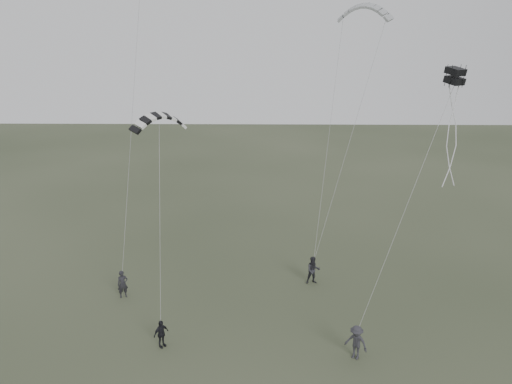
{
  "coord_description": "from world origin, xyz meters",
  "views": [
    {
      "loc": [
        1.47,
        -22.83,
        15.67
      ],
      "look_at": [
        0.98,
        5.03,
        6.97
      ],
      "focal_mm": 35.0,
      "sensor_mm": 36.0,
      "label": 1
    }
  ],
  "objects_px": {
    "flyer_left": "(123,284)",
    "kite_striped": "(159,115)",
    "kite_pale_large": "(365,6)",
    "flyer_far": "(356,342)",
    "kite_box": "(455,76)",
    "flyer_center": "(161,334)",
    "flyer_right": "(313,270)"
  },
  "relations": [
    {
      "from": "flyer_left",
      "to": "kite_striped",
      "type": "relative_size",
      "value": 0.58
    },
    {
      "from": "kite_pale_large",
      "to": "kite_striped",
      "type": "relative_size",
      "value": 1.22
    },
    {
      "from": "flyer_left",
      "to": "flyer_far",
      "type": "bearing_deg",
      "value": -50.03
    },
    {
      "from": "flyer_far",
      "to": "kite_box",
      "type": "bearing_deg",
      "value": 66.49
    },
    {
      "from": "flyer_left",
      "to": "flyer_center",
      "type": "bearing_deg",
      "value": -82.49
    },
    {
      "from": "kite_striped",
      "to": "kite_box",
      "type": "distance_m",
      "value": 14.95
    },
    {
      "from": "flyer_right",
      "to": "kite_box",
      "type": "xyz_separation_m",
      "value": [
        5.93,
        -5.09,
        12.92
      ]
    },
    {
      "from": "flyer_center",
      "to": "kite_pale_large",
      "type": "bearing_deg",
      "value": 0.6
    },
    {
      "from": "flyer_right",
      "to": "flyer_far",
      "type": "relative_size",
      "value": 1.02
    },
    {
      "from": "flyer_center",
      "to": "kite_pale_large",
      "type": "relative_size",
      "value": 0.42
    },
    {
      "from": "flyer_left",
      "to": "kite_pale_large",
      "type": "height_order",
      "value": "kite_pale_large"
    },
    {
      "from": "flyer_center",
      "to": "kite_box",
      "type": "distance_m",
      "value": 19.7
    },
    {
      "from": "kite_striped",
      "to": "kite_pale_large",
      "type": "bearing_deg",
      "value": 1.16
    },
    {
      "from": "flyer_center",
      "to": "kite_striped",
      "type": "bearing_deg",
      "value": 45.96
    },
    {
      "from": "kite_box",
      "to": "flyer_center",
      "type": "bearing_deg",
      "value": 155.01
    },
    {
      "from": "flyer_center",
      "to": "kite_striped",
      "type": "distance_m",
      "value": 11.46
    },
    {
      "from": "flyer_right",
      "to": "kite_striped",
      "type": "xyz_separation_m",
      "value": [
        -8.82,
        -3.88,
        10.78
      ]
    },
    {
      "from": "flyer_left",
      "to": "flyer_center",
      "type": "height_order",
      "value": "flyer_left"
    },
    {
      "from": "flyer_left",
      "to": "flyer_center",
      "type": "relative_size",
      "value": 1.15
    },
    {
      "from": "flyer_left",
      "to": "flyer_far",
      "type": "height_order",
      "value": "flyer_far"
    },
    {
      "from": "flyer_center",
      "to": "flyer_left",
      "type": "bearing_deg",
      "value": 76.33
    },
    {
      "from": "flyer_left",
      "to": "kite_pale_large",
      "type": "bearing_deg",
      "value": 1.53
    },
    {
      "from": "kite_box",
      "to": "flyer_far",
      "type": "bearing_deg",
      "value": 179.97
    },
    {
      "from": "flyer_left",
      "to": "kite_box",
      "type": "height_order",
      "value": "kite_box"
    },
    {
      "from": "flyer_far",
      "to": "kite_box",
      "type": "relative_size",
      "value": 2.43
    },
    {
      "from": "kite_pale_large",
      "to": "flyer_left",
      "type": "bearing_deg",
      "value": -127.61
    },
    {
      "from": "flyer_right",
      "to": "flyer_far",
      "type": "height_order",
      "value": "flyer_right"
    },
    {
      "from": "kite_pale_large",
      "to": "kite_box",
      "type": "relative_size",
      "value": 4.88
    },
    {
      "from": "flyer_far",
      "to": "kite_pale_large",
      "type": "distance_m",
      "value": 22.0
    },
    {
      "from": "flyer_far",
      "to": "kite_box",
      "type": "height_order",
      "value": "kite_box"
    },
    {
      "from": "flyer_far",
      "to": "kite_striped",
      "type": "distance_m",
      "value": 15.46
    },
    {
      "from": "flyer_left",
      "to": "flyer_center",
      "type": "xyz_separation_m",
      "value": [
        3.45,
        -5.22,
        -0.11
      ]
    }
  ]
}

